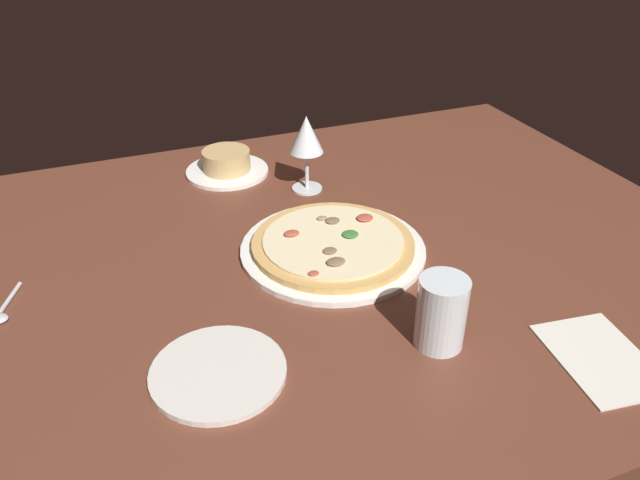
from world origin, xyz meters
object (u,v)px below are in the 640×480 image
(water_glass, at_px, (441,317))
(wine_glass_far, at_px, (306,137))
(pizza_main, at_px, (333,246))
(ramekin_on_saucer, at_px, (227,164))
(side_plate, at_px, (218,372))
(paper_menu, at_px, (601,358))

(water_glass, bearing_deg, wine_glass_far, 90.47)
(pizza_main, height_order, ramekin_on_saucer, ramekin_on_saucer)
(wine_glass_far, xyz_separation_m, side_plate, (-0.30, -0.47, -0.11))
(pizza_main, height_order, side_plate, pizza_main)
(side_plate, bearing_deg, pizza_main, 40.71)
(pizza_main, height_order, paper_menu, pizza_main)
(water_glass, xyz_separation_m, paper_menu, (0.19, -0.11, -0.04))
(water_glass, distance_m, side_plate, 0.32)
(pizza_main, xyz_separation_m, water_glass, (0.05, -0.28, 0.03))
(pizza_main, bearing_deg, side_plate, -139.29)
(ramekin_on_saucer, bearing_deg, paper_menu, -66.68)
(pizza_main, relative_size, paper_menu, 1.90)
(water_glass, bearing_deg, side_plate, 170.48)
(side_plate, relative_size, paper_menu, 1.08)
(side_plate, xyz_separation_m, paper_menu, (0.50, -0.17, -0.00))
(ramekin_on_saucer, height_order, water_glass, water_glass)
(wine_glass_far, relative_size, paper_menu, 0.94)
(wine_glass_far, height_order, water_glass, wine_glass_far)
(wine_glass_far, relative_size, side_plate, 0.87)
(ramekin_on_saucer, distance_m, paper_menu, 0.84)
(pizza_main, distance_m, side_plate, 0.34)
(pizza_main, bearing_deg, water_glass, -80.34)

